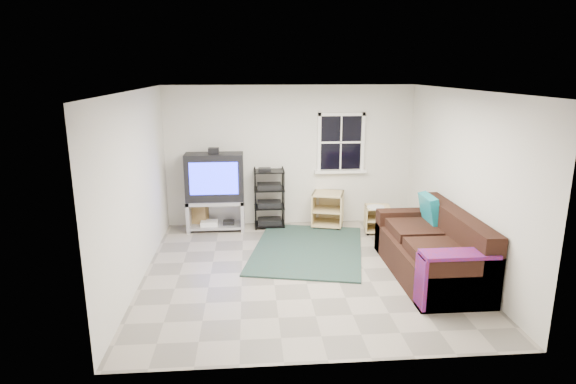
{
  "coord_description": "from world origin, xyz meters",
  "views": [
    {
      "loc": [
        -0.76,
        -6.52,
        2.88
      ],
      "look_at": [
        -0.19,
        0.4,
        1.1
      ],
      "focal_mm": 30.0,
      "sensor_mm": 36.0,
      "label": 1
    }
  ],
  "objects": [
    {
      "name": "shag_rug",
      "position": [
        0.17,
        0.82,
        0.01
      ],
      "size": [
        2.19,
        2.68,
        0.03
      ],
      "primitive_type": "cube",
      "rotation": [
        0.0,
        0.0,
        -0.22
      ],
      "color": "#332216",
      "rests_on": "ground"
    },
    {
      "name": "side_table_left",
      "position": [
        0.7,
        2.05,
        0.35
      ],
      "size": [
        0.68,
        0.68,
        0.65
      ],
      "rotation": [
        0.0,
        0.0,
        -0.27
      ],
      "color": "#DBC187",
      "rests_on": "ground"
    },
    {
      "name": "paper_bag",
      "position": [
        -1.71,
        2.15,
        0.22
      ],
      "size": [
        0.35,
        0.27,
        0.44
      ],
      "primitive_type": "cube",
      "rotation": [
        0.0,
        0.0,
        -0.26
      ],
      "color": "#A17D48",
      "rests_on": "ground"
    },
    {
      "name": "tv_unit",
      "position": [
        -1.39,
        2.02,
        0.83
      ],
      "size": [
        1.03,
        0.52,
        1.52
      ],
      "color": "#A6A5AD",
      "rests_on": "ground"
    },
    {
      "name": "side_table_right",
      "position": [
        1.52,
        1.62,
        0.28
      ],
      "size": [
        0.5,
        0.5,
        0.51
      ],
      "rotation": [
        0.0,
        0.0,
        -0.15
      ],
      "color": "#DBC187",
      "rests_on": "ground"
    },
    {
      "name": "room",
      "position": [
        0.95,
        2.27,
        1.48
      ],
      "size": [
        4.6,
        4.62,
        4.6
      ],
      "color": "gray",
      "rests_on": "ground"
    },
    {
      "name": "av_rack",
      "position": [
        -0.4,
        2.08,
        0.48
      ],
      "size": [
        0.56,
        0.41,
        1.12
      ],
      "color": "black",
      "rests_on": "ground"
    },
    {
      "name": "sofa",
      "position": [
        1.82,
        -0.3,
        0.36
      ],
      "size": [
        1.0,
        2.25,
        1.03
      ],
      "color": "black",
      "rests_on": "ground"
    }
  ]
}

